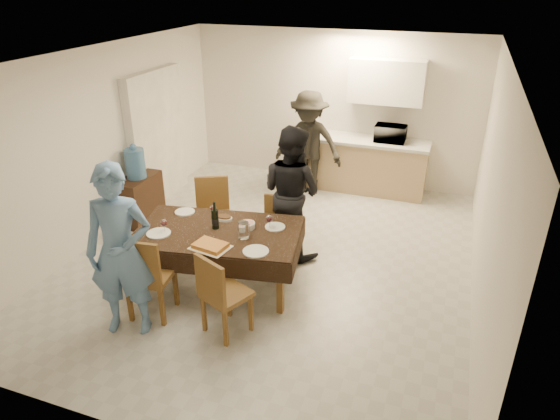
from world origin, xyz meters
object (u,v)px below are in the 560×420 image
at_px(dining_table, 218,233).
at_px(wine_bottle, 215,215).
at_px(water_pitcher, 243,230).
at_px(microwave, 390,133).
at_px(water_jug, 135,164).
at_px(person_kitchen, 309,144).
at_px(person_far, 291,192).
at_px(savoury_tart, 210,246).
at_px(console, 140,199).
at_px(person_near, 120,252).

bearing_deg(dining_table, wine_bottle, 125.12).
xyz_separation_m(water_pitcher, microwave, (1.09, 3.53, 0.21)).
distance_m(wine_bottle, water_pitcher, 0.42).
bearing_deg(wine_bottle, water_jug, 148.79).
bearing_deg(dining_table, person_kitchen, 76.61).
bearing_deg(microwave, person_far, 69.83).
bearing_deg(water_pitcher, water_jug, 151.52).
bearing_deg(water_pitcher, savoury_tart, -127.15).
relative_size(wine_bottle, savoury_tart, 0.82).
relative_size(dining_table, console, 2.71).
bearing_deg(person_far, person_kitchen, -57.78).
height_order(person_near, person_far, person_near).
bearing_deg(savoury_tart, water_jug, 142.19).
distance_m(wine_bottle, microwave, 3.75).
height_order(person_near, person_kitchen, person_near).
bearing_deg(microwave, water_pitcher, 72.80).
height_order(dining_table, savoury_tart, savoury_tart).
bearing_deg(person_far, savoury_tart, 94.36).
bearing_deg(wine_bottle, dining_table, -45.00).
distance_m(dining_table, water_pitcher, 0.38).
bearing_deg(water_jug, dining_table, -31.65).
bearing_deg(wine_bottle, person_near, -114.44).
relative_size(water_jug, person_kitchen, 0.25).
relative_size(dining_table, savoury_tart, 5.06).
relative_size(console, microwave, 1.53).
bearing_deg(wine_bottle, person_kitchen, 85.48).
distance_m(console, person_near, 2.66).
relative_size(dining_table, person_near, 1.11).
bearing_deg(microwave, person_near, 66.26).
height_order(console, person_far, person_far).
relative_size(dining_table, person_far, 1.17).
bearing_deg(person_far, water_jug, 19.09).
distance_m(dining_table, person_near, 1.21).
height_order(water_pitcher, person_near, person_near).
bearing_deg(person_kitchen, water_jug, -138.08).
bearing_deg(person_near, microwave, 46.84).
bearing_deg(water_jug, person_kitchen, 41.92).
distance_m(water_jug, person_near, 2.59).
bearing_deg(microwave, console, 34.77).
height_order(water_jug, person_kitchen, person_kitchen).
height_order(savoury_tart, person_far, person_far).
height_order(wine_bottle, water_pitcher, wine_bottle).
bearing_deg(person_far, person_near, 84.19).
bearing_deg(person_kitchen, savoury_tart, -91.45).
distance_m(water_jug, person_kitchen, 2.80).
bearing_deg(microwave, person_kitchen, 19.68).
height_order(savoury_tart, microwave, microwave).
relative_size(water_jug, microwave, 0.87).
distance_m(wine_bottle, person_far, 1.17).
bearing_deg(person_kitchen, microwave, 19.68).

